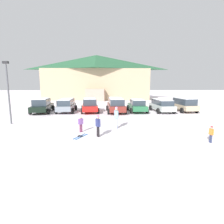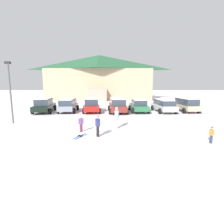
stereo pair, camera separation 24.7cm
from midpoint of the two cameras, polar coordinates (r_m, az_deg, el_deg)
The scene contains 15 objects.
ground at distance 8.98m, azimuth 10.74°, elevation -13.40°, with size 160.00×160.00×0.00m, color white.
ski_lodge at distance 38.73m, azimuth -4.18°, elevation 11.29°, with size 22.31×9.79×9.37m.
parked_black_sedan at distance 22.44m, azimuth -21.11°, elevation 2.08°, with size 2.55×4.85×1.69m.
parked_grey_wagon at distance 21.81m, azimuth -13.93°, elevation 2.29°, with size 2.19×4.23×1.60m.
parked_red_sedan at distance 21.25m, azimuth -6.57°, elevation 2.25°, with size 2.47×4.51×1.68m.
parked_maroon_van at distance 20.85m, azimuth 1.98°, elevation 2.42°, with size 2.39×4.70×1.72m.
parked_green_coupe at distance 21.48m, azimuth 8.89°, elevation 2.14°, with size 2.21×4.34×1.54m.
parked_silver_wagon at distance 21.98m, azimuth 16.69°, elevation 2.17°, with size 2.40×4.49×1.54m.
parked_beige_suv at distance 23.20m, azimuth 23.22°, elevation 2.31°, with size 2.43×4.19×1.68m.
skier_adult_in_blue_parka at distance 13.33m, azimuth 1.91°, elevation -1.47°, with size 0.32×0.61×1.67m.
skier_teen_in_navy_coat at distance 11.36m, azimuth -4.21°, elevation -4.17°, with size 0.34×0.47×1.41m.
skier_child_in_orange_jacket at distance 11.70m, azimuth 30.13°, elevation -6.23°, with size 0.18×0.36×0.99m.
skier_child_in_purple_jacket at distance 12.61m, azimuth -9.69°, elevation -3.55°, with size 0.34×0.32×1.16m.
pair_of_skis at distance 11.71m, azimuth -9.83°, elevation -7.80°, with size 0.86×1.36×0.08m.
lamp_post at distance 17.10m, azimuth -30.11°, elevation 6.47°, with size 0.44×0.24×5.22m.
Camera 2 is at (-1.52, -8.12, 3.45)m, focal length 28.00 mm.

